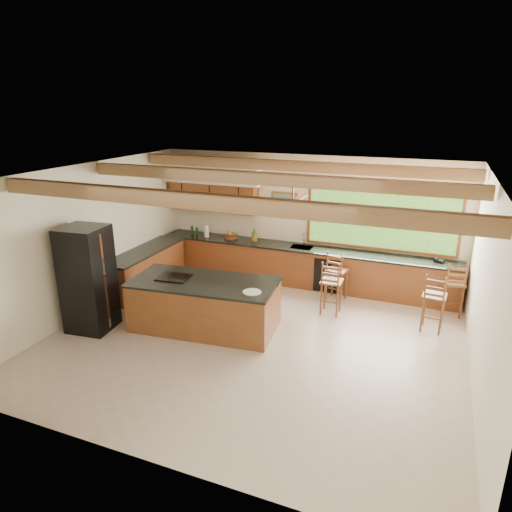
% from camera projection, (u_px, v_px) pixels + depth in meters
% --- Properties ---
extents(ground, '(7.20, 7.20, 0.00)m').
position_uv_depth(ground, '(255.00, 339.00, 8.33)').
color(ground, beige).
rests_on(ground, ground).
extents(room_shell, '(7.27, 6.54, 3.02)m').
position_uv_depth(room_shell, '(260.00, 213.00, 8.26)').
color(room_shell, white).
rests_on(room_shell, ground).
extents(counter_run, '(7.12, 3.10, 1.26)m').
position_uv_depth(counter_run, '(263.00, 266.00, 10.69)').
color(counter_run, brown).
rests_on(counter_run, ground).
extents(island, '(2.85, 1.55, 0.97)m').
position_uv_depth(island, '(205.00, 304.00, 8.64)').
color(island, brown).
rests_on(island, ground).
extents(refrigerator, '(0.85, 0.83, 2.00)m').
position_uv_depth(refrigerator, '(88.00, 279.00, 8.45)').
color(refrigerator, black).
rests_on(refrigerator, ground).
extents(bar_stool_a, '(0.48, 0.48, 1.13)m').
position_uv_depth(bar_stool_a, '(337.00, 272.00, 9.76)').
color(bar_stool_a, brown).
rests_on(bar_stool_a, ground).
extents(bar_stool_b, '(0.42, 0.42, 1.15)m').
position_uv_depth(bar_stool_b, '(331.00, 283.00, 9.10)').
color(bar_stool_b, brown).
rests_on(bar_stool_b, ground).
extents(bar_stool_c, '(0.45, 0.45, 1.16)m').
position_uv_depth(bar_stool_c, '(435.00, 298.00, 8.42)').
color(bar_stool_c, brown).
rests_on(bar_stool_c, ground).
extents(bar_stool_d, '(0.47, 0.47, 1.15)m').
position_uv_depth(bar_stool_d, '(454.00, 284.00, 9.05)').
color(bar_stool_d, brown).
rests_on(bar_stool_d, ground).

